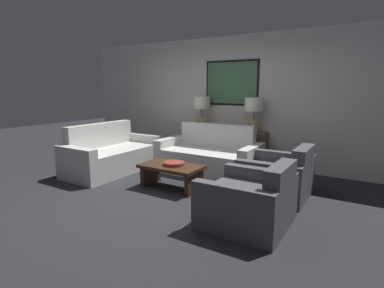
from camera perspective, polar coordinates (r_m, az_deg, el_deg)
ground_plane at (r=4.59m, az=-5.69°, el=-9.81°), size 20.00×20.00×0.00m
back_wall at (r=6.43m, az=7.67°, el=8.15°), size 7.68×0.12×2.65m
console_table at (r=6.29m, az=6.42°, el=-0.68°), size 1.68×0.39×0.74m
table_lamp_left at (r=6.46m, az=1.83°, el=6.90°), size 0.37×0.37×0.67m
table_lamp_right at (r=5.96m, az=11.71°, el=6.38°), size 0.37×0.37×0.67m
couch_by_back_wall at (r=5.68m, az=3.29°, el=-2.55°), size 1.91×0.90×0.91m
couch_by_side at (r=6.04m, az=-14.94°, el=-2.12°), size 0.90×1.91×0.91m
coffee_table at (r=4.84m, az=-3.96°, el=-5.25°), size 0.99×0.56×0.38m
decorative_bowl at (r=4.79m, az=-3.44°, el=-3.74°), size 0.33×0.33×0.05m
armchair_near_back_wall at (r=4.70m, az=16.05°, el=-6.18°), size 0.94×0.99×0.78m
armchair_near_camera at (r=3.65m, az=10.92°, el=-10.84°), size 0.94×0.99×0.78m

